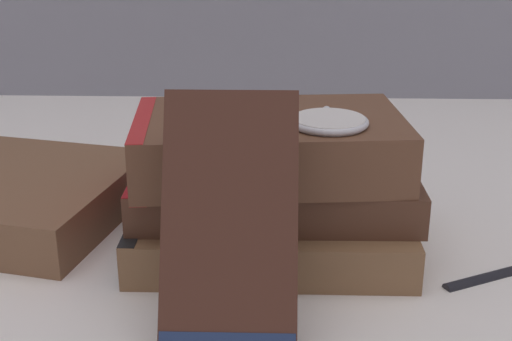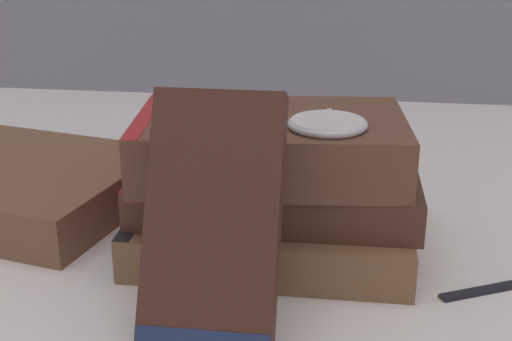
{
  "view_description": "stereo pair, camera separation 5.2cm",
  "coord_description": "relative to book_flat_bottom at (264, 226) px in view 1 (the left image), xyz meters",
  "views": [
    {
      "loc": [
        -0.01,
        -0.51,
        0.26
      ],
      "look_at": [
        -0.03,
        -0.01,
        0.07
      ],
      "focal_mm": 50.0,
      "sensor_mm": 36.0,
      "label": 1
    },
    {
      "loc": [
        0.04,
        -0.5,
        0.26
      ],
      "look_at": [
        -0.03,
        -0.01,
        0.07
      ],
      "focal_mm": 50.0,
      "sensor_mm": 36.0,
      "label": 2
    }
  ],
  "objects": [
    {
      "name": "book_flat_top",
      "position": [
        -0.0,
        -0.0,
        0.07
      ],
      "size": [
        0.21,
        0.14,
        0.04
      ],
      "rotation": [
        0.0,
        0.0,
        0.09
      ],
      "color": "brown",
      "rests_on": "book_flat_middle"
    },
    {
      "name": "pocket_watch",
      "position": [
        0.05,
        -0.02,
        0.09
      ],
      "size": [
        0.06,
        0.06,
        0.01
      ],
      "color": "silver",
      "rests_on": "book_flat_top"
    },
    {
      "name": "book_leaning_front",
      "position": [
        -0.02,
        -0.12,
        0.05
      ],
      "size": [
        0.08,
        0.09,
        0.15
      ],
      "rotation": [
        -0.48,
        0.0,
        0.0
      ],
      "color": "#422319",
      "rests_on": "ground_plane"
    },
    {
      "name": "ground_plane",
      "position": [
        0.02,
        -0.0,
        -0.02
      ],
      "size": [
        3.0,
        3.0,
        0.0
      ],
      "primitive_type": "plane",
      "color": "white"
    },
    {
      "name": "book_flat_middle",
      "position": [
        0.0,
        0.01,
        0.03
      ],
      "size": [
        0.22,
        0.14,
        0.03
      ],
      "rotation": [
        0.0,
        0.0,
        0.01
      ],
      "color": "#4C2D1E",
      "rests_on": "book_flat_bottom"
    },
    {
      "name": "book_flat_bottom",
      "position": [
        0.0,
        0.0,
        0.0
      ],
      "size": [
        0.21,
        0.14,
        0.03
      ],
      "rotation": [
        0.0,
        0.0,
        0.0
      ],
      "color": "brown",
      "rests_on": "ground_plane"
    },
    {
      "name": "reading_glasses",
      "position": [
        -0.09,
        0.16,
        -0.01
      ],
      "size": [
        0.11,
        0.06,
        0.0
      ],
      "rotation": [
        0.0,
        0.0,
        0.16
      ],
      "color": "#4C3828",
      "rests_on": "ground_plane"
    }
  ]
}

